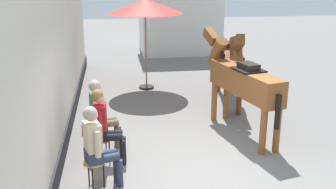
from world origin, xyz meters
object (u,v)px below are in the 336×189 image
seated_visitor_near (97,143)px  satchel_bag (89,129)px  saddled_horse_far (230,60)px  cafe_parasol (145,6)px  saddled_horse_near (241,80)px  seated_visitor_far (100,111)px  seated_visitor_middle (104,123)px

seated_visitor_near → satchel_bag: bearing=96.7°
saddled_horse_far → cafe_parasol: 2.88m
seated_visitor_near → saddled_horse_far: (3.23, 3.84, 0.38)m
satchel_bag → seated_visitor_near: bearing=106.1°
saddled_horse_near → saddled_horse_far: 1.95m
seated_visitor_far → saddled_horse_near: 2.94m
seated_visitor_middle → cafe_parasol: cafe_parasol is taller
seated_visitor_middle → saddled_horse_near: saddled_horse_near is taller
seated_visitor_middle → saddled_horse_near: 3.03m
seated_visitor_near → saddled_horse_far: 5.03m
seated_visitor_far → seated_visitor_near: bearing=-90.7°
saddled_horse_far → seated_visitor_middle: bearing=-136.5°
saddled_horse_near → saddled_horse_far: bearing=80.4°
satchel_bag → seated_visitor_far: bearing=119.2°
seated_visitor_near → cafe_parasol: bearing=77.3°
seated_visitor_middle → saddled_horse_far: (3.14, 2.98, 0.38)m
seated_visitor_far → satchel_bag: bearing=109.8°
seated_visitor_far → satchel_bag: (-0.29, 0.81, -0.68)m
seated_visitor_near → seated_visitor_middle: size_ratio=1.00×
saddled_horse_near → seated_visitor_middle: bearing=-159.5°
seated_visitor_far → saddled_horse_near: (2.88, 0.42, 0.38)m
saddled_horse_far → satchel_bag: (-3.50, -1.54, -1.06)m
seated_visitor_near → seated_visitor_middle: 0.86m
seated_visitor_near → satchel_bag: (-0.27, 2.30, -0.68)m
satchel_bag → cafe_parasol: bearing=-105.7°
saddled_horse_near → cafe_parasol: 4.17m
cafe_parasol → saddled_horse_far: bearing=-40.8°
saddled_horse_near → cafe_parasol: size_ratio=1.14×
seated_visitor_middle → satchel_bag: bearing=104.1°
saddled_horse_near → satchel_bag: bearing=173.1°
saddled_horse_near → cafe_parasol: cafe_parasol is taller
satchel_bag → saddled_horse_far: bearing=-146.9°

